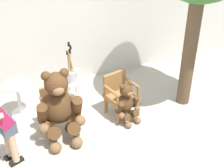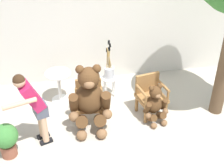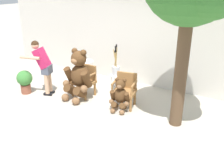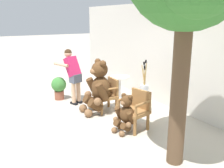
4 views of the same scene
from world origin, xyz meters
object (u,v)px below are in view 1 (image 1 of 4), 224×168
(wooden_chair_left, at_px, (57,109))
(white_stool, at_px, (72,86))
(wooden_chair_right, at_px, (119,93))
(round_side_table, at_px, (18,95))
(teddy_bear_large, at_px, (59,107))
(teddy_bear_small, at_px, (127,103))
(brush_bucket, at_px, (71,75))

(wooden_chair_left, relative_size, white_stool, 1.87)
(wooden_chair_right, distance_m, round_side_table, 2.00)
(teddy_bear_large, height_order, white_stool, teddy_bear_large)
(round_side_table, bearing_deg, white_stool, 1.59)
(teddy_bear_large, xyz_separation_m, white_stool, (0.55, 1.04, -0.32))
(wooden_chair_right, bearing_deg, teddy_bear_large, -168.76)
(wooden_chair_right, relative_size, teddy_bear_large, 0.62)
(wooden_chair_left, bearing_deg, wooden_chair_right, -0.06)
(teddy_bear_small, xyz_separation_m, brush_bucket, (-0.76, 1.07, 0.23))
(wooden_chair_right, xyz_separation_m, white_stool, (-0.73, 0.79, -0.11))
(teddy_bear_large, bearing_deg, brush_bucket, 62.35)
(teddy_bear_large, xyz_separation_m, brush_bucket, (0.55, 1.04, -0.03))
(teddy_bear_small, height_order, white_stool, teddy_bear_small)
(teddy_bear_large, height_order, teddy_bear_small, teddy_bear_large)
(teddy_bear_large, distance_m, round_side_table, 1.19)
(teddy_bear_small, bearing_deg, teddy_bear_large, 178.68)
(wooden_chair_left, xyz_separation_m, white_stool, (0.54, 0.79, -0.11))
(round_side_table, bearing_deg, brush_bucket, 1.58)
(white_stool, bearing_deg, wooden_chair_left, -124.38)
(wooden_chair_right, xyz_separation_m, teddy_bear_large, (-1.28, -0.25, 0.22))
(wooden_chair_right, height_order, round_side_table, wooden_chair_right)
(wooden_chair_left, xyz_separation_m, brush_bucket, (0.54, 0.79, 0.18))
(wooden_chair_right, height_order, teddy_bear_large, teddy_bear_large)
(wooden_chair_left, distance_m, round_side_table, 0.95)
(wooden_chair_right, height_order, teddy_bear_small, wooden_chair_right)
(wooden_chair_right, distance_m, teddy_bear_small, 0.29)
(teddy_bear_large, distance_m, brush_bucket, 1.18)
(wooden_chair_left, height_order, round_side_table, wooden_chair_left)
(wooden_chair_left, xyz_separation_m, round_side_table, (-0.58, 0.76, -0.01))
(white_stool, height_order, round_side_table, round_side_table)
(wooden_chair_left, bearing_deg, teddy_bear_small, -12.45)
(white_stool, bearing_deg, wooden_chair_right, -47.03)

